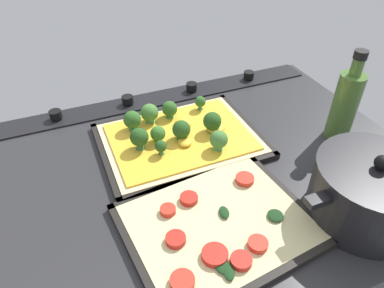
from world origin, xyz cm
name	(u,v)px	position (x,y,z in cm)	size (l,w,h in cm)	color
ground_plane	(206,173)	(0.00, 0.00, -1.50)	(85.64, 64.10, 3.00)	#28282B
stove_control_panel	(161,97)	(0.00, -28.55, 0.54)	(82.21, 7.00, 2.60)	black
baking_tray_front	(180,142)	(1.97, -9.35, 0.37)	(33.85, 25.74, 1.30)	black
broccoli_pizza	(178,134)	(2.26, -9.89, 2.19)	(31.43, 23.32, 6.08)	beige
baking_tray_back	(219,225)	(4.18, 14.06, 0.38)	(32.61, 27.93, 1.30)	black
veggie_pizza_back	(218,225)	(4.46, 14.43, 1.10)	(29.96, 25.28, 1.90)	#CFC58B
cooking_pot	(369,192)	(-19.62, 20.78, 5.30)	(25.79, 18.96, 12.89)	black
oil_bottle	(345,104)	(-30.98, 1.16, 8.10)	(5.26, 5.26, 19.89)	#476B2D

